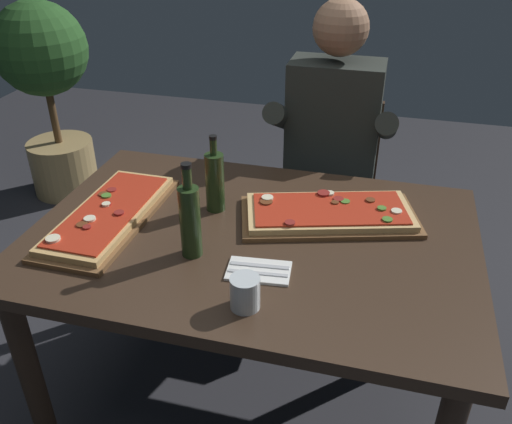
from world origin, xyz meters
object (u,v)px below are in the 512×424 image
Objects in this scene: dining_table at (252,258)px; oil_bottle_amber at (215,181)px; tumbler_near_camera at (245,294)px; diner_chair at (330,186)px; potted_plant_corner at (47,82)px; pizza_rectangular_front at (329,213)px; pizza_rectangular_left at (109,215)px; seated_diner at (330,146)px; wine_bottle_dark at (190,219)px.

oil_bottle_amber is at bearing 143.58° from dining_table.
diner_chair reaches higher than tumbler_near_camera.
potted_plant_corner reaches higher than diner_chair.
pizza_rectangular_front and pizza_rectangular_left have the same top height.
seated_diner is at bearing 78.71° from dining_table.
pizza_rectangular_left reaches higher than dining_table.
pizza_rectangular_front is 1.07× the size of pizza_rectangular_left.
wine_bottle_dark is at bearing 138.92° from tumbler_near_camera.
pizza_rectangular_left is 0.36m from oil_bottle_amber.
pizza_rectangular_left is 0.36m from wine_bottle_dark.
potted_plant_corner is at bearing 129.96° from pizza_rectangular_left.
dining_table is 0.76m from seated_diner.
wine_bottle_dark is 1.11m from diner_chair.
oil_bottle_amber reaches higher than tumbler_near_camera.
pizza_rectangular_front is at bearing -32.29° from potted_plant_corner.
potted_plant_corner reaches higher than oil_bottle_amber.
potted_plant_corner is at bearing 162.08° from seated_diner.
tumbler_near_camera is at bearing -28.87° from pizza_rectangular_left.
potted_plant_corner is (-1.67, 1.64, -0.07)m from tumbler_near_camera.
wine_bottle_dark reaches higher than pizza_rectangular_front.
wine_bottle_dark is 0.30m from tumbler_near_camera.
dining_table is 2.06m from potted_plant_corner.
oil_bottle_amber is (-0.02, 0.27, -0.01)m from wine_bottle_dark.
pizza_rectangular_left is at bearing 151.13° from tumbler_near_camera.
pizza_rectangular_front is 0.47× the size of seated_diner.
oil_bottle_amber is 0.70m from seated_diner.
pizza_rectangular_left is 1.97× the size of wine_bottle_dark.
potted_plant_corner is at bearing 140.84° from dining_table.
pizza_rectangular_front is 0.59m from seated_diner.
wine_bottle_dark is at bearing -86.66° from oil_bottle_amber.
oil_bottle_amber reaches higher than diner_chair.
diner_chair is at bearing -14.28° from potted_plant_corner.
dining_table is at bearing -39.16° from potted_plant_corner.
tumbler_near_camera reaches higher than pizza_rectangular_front.
tumbler_near_camera is (0.22, -0.19, -0.08)m from wine_bottle_dark.
dining_table is at bearing -99.74° from diner_chair.
seated_diner is (0.07, 1.08, -0.04)m from tumbler_near_camera.
oil_bottle_amber is (-0.38, -0.03, 0.09)m from pizza_rectangular_front.
tumbler_near_camera is (0.55, -0.30, 0.02)m from pizza_rectangular_left.
pizza_rectangular_left is (-0.47, -0.04, 0.12)m from dining_table.
wine_bottle_dark is 2.06m from potted_plant_corner.
seated_diner is at bearing 51.27° from pizza_rectangular_left.
oil_bottle_amber is (0.32, 0.16, 0.09)m from pizza_rectangular_left.
wine_bottle_dark is 0.22× the size of seated_diner.
wine_bottle_dark reaches higher than oil_bottle_amber.
dining_table is 1.19× the size of potted_plant_corner.
pizza_rectangular_left is 2.19× the size of oil_bottle_amber.
seated_diner is at bearing 63.71° from oil_bottle_amber.
dining_table is 4.70× the size of wine_bottle_dark.
tumbler_near_camera is 0.07× the size of seated_diner.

